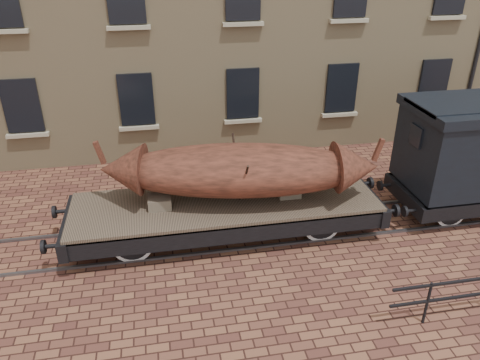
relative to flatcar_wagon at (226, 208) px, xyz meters
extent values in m
plane|color=#522B23|center=(0.39, 0.00, -0.81)|extent=(90.00, 90.00, 0.00)
cube|color=black|center=(-5.61, 4.96, 1.39)|extent=(1.10, 0.12, 1.70)
cube|color=tan|center=(-5.61, 4.90, 0.44)|extent=(1.30, 0.18, 0.12)
cube|color=black|center=(-2.11, 4.96, 1.39)|extent=(1.10, 0.12, 1.70)
cube|color=tan|center=(-2.11, 4.90, 0.44)|extent=(1.30, 0.18, 0.12)
cube|color=black|center=(1.39, 4.96, 1.39)|extent=(1.10, 0.12, 1.70)
cube|color=tan|center=(1.39, 4.90, 0.44)|extent=(1.30, 0.18, 0.12)
cube|color=black|center=(4.89, 4.96, 1.39)|extent=(1.10, 0.12, 1.70)
cube|color=tan|center=(4.89, 4.90, 0.44)|extent=(1.30, 0.18, 0.12)
cube|color=black|center=(8.39, 4.96, 1.39)|extent=(1.10, 0.12, 1.70)
cube|color=tan|center=(8.39, 4.90, 0.44)|extent=(1.30, 0.18, 0.12)
cube|color=tan|center=(-5.61, 4.90, 3.64)|extent=(1.30, 0.18, 0.12)
cube|color=tan|center=(-2.11, 4.90, 3.64)|extent=(1.30, 0.18, 0.12)
cube|color=tan|center=(1.39, 4.90, 3.64)|extent=(1.30, 0.18, 0.12)
cube|color=tan|center=(4.89, 4.90, 3.64)|extent=(1.30, 0.18, 0.12)
cube|color=tan|center=(8.39, 4.90, 3.64)|extent=(1.30, 0.18, 0.12)
cube|color=#59595E|center=(0.39, -0.72, -0.78)|extent=(30.00, 0.08, 0.06)
cube|color=#59595E|center=(0.39, 0.72, -0.78)|extent=(30.00, 0.08, 0.06)
cylinder|color=black|center=(3.39, -3.80, -0.31)|extent=(0.06, 0.06, 1.00)
cube|color=brown|center=(0.00, 0.00, 0.14)|extent=(7.60, 2.23, 0.12)
cube|color=black|center=(0.00, -1.03, -0.10)|extent=(7.60, 0.16, 0.46)
cube|color=black|center=(0.00, 1.03, -0.10)|extent=(7.60, 0.16, 0.46)
cube|color=black|center=(-3.80, 0.00, -0.10)|extent=(0.22, 2.33, 0.46)
cylinder|color=black|center=(-4.08, -0.76, -0.10)|extent=(0.35, 0.10, 0.10)
cylinder|color=black|center=(-4.25, -0.76, -0.10)|extent=(0.08, 0.32, 0.32)
cylinder|color=black|center=(-4.08, 0.76, -0.10)|extent=(0.35, 0.10, 0.10)
cylinder|color=black|center=(-4.25, 0.76, -0.10)|extent=(0.08, 0.32, 0.32)
cube|color=black|center=(3.80, 0.00, -0.10)|extent=(0.22, 2.33, 0.46)
cylinder|color=black|center=(4.08, -0.76, -0.10)|extent=(0.35, 0.10, 0.10)
cylinder|color=black|center=(4.25, -0.76, -0.10)|extent=(0.08, 0.32, 0.32)
cylinder|color=black|center=(4.08, 0.76, -0.10)|extent=(0.35, 0.10, 0.10)
cylinder|color=black|center=(4.25, 0.76, -0.10)|extent=(0.08, 0.32, 0.32)
cylinder|color=black|center=(-2.33, 0.00, -0.32)|extent=(0.10, 1.92, 0.10)
cylinder|color=silver|center=(-2.33, -0.72, -0.32)|extent=(0.97, 0.07, 0.97)
cylinder|color=black|center=(-2.33, -0.72, -0.32)|extent=(0.80, 0.10, 0.80)
cube|color=black|center=(-2.33, -0.84, -0.08)|extent=(0.91, 0.08, 0.10)
cylinder|color=silver|center=(-2.33, 0.72, -0.32)|extent=(0.97, 0.07, 0.97)
cylinder|color=black|center=(-2.33, 0.72, -0.32)|extent=(0.80, 0.10, 0.80)
cube|color=black|center=(-2.33, 0.84, -0.08)|extent=(0.91, 0.08, 0.10)
cylinder|color=black|center=(2.33, 0.00, -0.32)|extent=(0.10, 1.92, 0.10)
cylinder|color=silver|center=(2.33, -0.72, -0.32)|extent=(0.97, 0.07, 0.97)
cylinder|color=black|center=(2.33, -0.72, -0.32)|extent=(0.80, 0.10, 0.80)
cube|color=black|center=(2.33, -0.84, -0.08)|extent=(0.91, 0.08, 0.10)
cylinder|color=silver|center=(2.33, 0.72, -0.32)|extent=(0.97, 0.07, 0.97)
cylinder|color=black|center=(2.33, 0.72, -0.32)|extent=(0.80, 0.10, 0.80)
cube|color=black|center=(2.33, 0.84, -0.08)|extent=(0.91, 0.08, 0.10)
cube|color=black|center=(0.00, 0.00, -0.25)|extent=(4.05, 0.06, 0.06)
cube|color=#73644F|center=(-1.62, 0.00, 0.35)|extent=(0.56, 0.51, 0.28)
cube|color=#73644F|center=(1.62, 0.00, 0.35)|extent=(0.56, 0.51, 0.28)
ellipsoid|color=brown|center=(0.37, 0.00, 1.03)|extent=(6.24, 2.81, 1.20)
cone|color=brown|center=(-2.45, 0.46, 1.09)|extent=(1.21, 1.29, 1.14)
cube|color=brown|center=(-2.91, 0.53, 1.53)|extent=(0.26, 0.16, 0.58)
cone|color=brown|center=(3.18, -0.46, 1.09)|extent=(1.21, 1.29, 1.14)
cube|color=brown|center=(3.64, -0.53, 1.53)|extent=(0.26, 0.16, 0.58)
cylinder|color=black|center=(0.37, -0.49, 0.90)|extent=(0.05, 1.03, 1.43)
cylinder|color=black|center=(0.37, 0.49, 0.90)|extent=(0.05, 1.03, 1.43)
cube|color=black|center=(7.59, 0.97, -0.19)|extent=(5.31, 0.14, 0.40)
cube|color=black|center=(4.93, 0.00, -0.19)|extent=(0.19, 2.12, 0.40)
cylinder|color=black|center=(4.53, -0.71, -0.19)|extent=(0.07, 0.28, 0.28)
cylinder|color=black|center=(4.53, 0.71, -0.19)|extent=(0.07, 0.28, 0.28)
cylinder|color=black|center=(5.91, 0.00, -0.38)|extent=(0.09, 1.68, 0.09)
cylinder|color=silver|center=(5.91, -0.72, -0.38)|extent=(0.85, 0.06, 0.85)
cylinder|color=black|center=(5.91, -0.72, -0.38)|extent=(0.70, 0.09, 0.70)
cylinder|color=silver|center=(5.91, 0.72, -0.38)|extent=(0.85, 0.06, 0.85)
cylinder|color=black|center=(5.91, 0.72, -0.38)|extent=(0.70, 0.09, 0.70)
cube|color=black|center=(4.91, 0.00, 1.58)|extent=(0.07, 0.53, 0.53)
camera|label=1|loc=(-1.51, -10.00, 6.07)|focal=35.00mm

